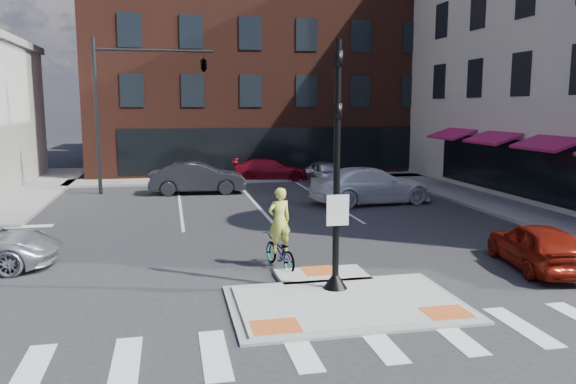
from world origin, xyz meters
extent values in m
plane|color=#28282B|center=(0.00, 0.00, 0.00)|extent=(120.00, 120.00, 0.00)
cube|color=gray|center=(0.00, -0.50, 0.03)|extent=(5.40, 3.60, 0.06)
cube|color=#A8A8A3|center=(0.00, -0.50, 0.06)|extent=(5.00, 3.20, 0.12)
cube|color=#A8A8A3|center=(0.00, 1.60, 0.06)|extent=(2.40, 1.40, 0.12)
cube|color=#D35B25|center=(-1.90, -1.70, 0.12)|extent=(1.00, 0.80, 0.01)
cube|color=#D35B25|center=(1.90, -1.70, 0.12)|extent=(1.00, 0.80, 0.01)
cube|color=#D35B25|center=(0.00, 1.90, 0.12)|extent=(0.90, 0.90, 0.01)
cube|color=gray|center=(-11.00, 20.00, 0.07)|extent=(3.00, 20.00, 0.15)
cube|color=gray|center=(10.80, 10.00, 0.07)|extent=(3.00, 24.00, 0.15)
cube|color=gray|center=(3.00, 22.00, 0.07)|extent=(26.00, 3.00, 0.15)
cube|color=#4B2117|center=(3.00, 32.00, 7.50)|extent=(24.00, 18.00, 15.00)
cube|color=black|center=(3.00, 23.00, 1.80)|extent=(20.00, 0.12, 2.80)
cube|color=black|center=(12.00, 10.00, 1.70)|extent=(0.12, 16.00, 2.60)
cube|color=#BE1959|center=(11.30, 10.00, 3.05)|extent=(1.46, 3.00, 0.58)
cube|color=#BE1959|center=(11.30, 16.00, 3.05)|extent=(1.46, 3.00, 0.58)
cube|color=slate|center=(-4.00, 52.00, 5.00)|extent=(10.00, 12.00, 10.00)
cube|color=brown|center=(9.00, 54.00, 6.00)|extent=(12.00, 12.00, 12.00)
cone|color=black|center=(0.00, 0.40, 0.34)|extent=(0.60, 0.60, 0.45)
cylinder|color=black|center=(0.00, 0.40, 3.20)|extent=(0.16, 0.16, 5.80)
cube|color=white|center=(0.00, 0.28, 2.10)|extent=(0.55, 0.04, 0.75)
imported|color=black|center=(0.00, 0.40, 5.30)|extent=(0.18, 0.22, 1.10)
imported|color=black|center=(0.00, 0.40, 4.10)|extent=(0.18, 0.22, 1.10)
cylinder|color=black|center=(-7.50, 18.00, 4.00)|extent=(0.20, 0.20, 8.00)
cylinder|color=black|center=(-4.50, 18.00, 7.40)|extent=(6.00, 0.14, 0.14)
imported|color=black|center=(-2.00, 18.00, 6.80)|extent=(0.48, 2.24, 0.90)
imported|color=maroon|center=(6.19, 1.22, 0.67)|extent=(2.23, 4.15, 1.34)
imported|color=white|center=(5.37, 12.43, 0.85)|extent=(6.11, 3.03, 1.71)
imported|color=#28282D|center=(-2.50, 17.21, 0.82)|extent=(5.07, 1.97, 1.65)
imported|color=#ACAFB4|center=(5.00, 19.82, 0.69)|extent=(1.98, 4.17, 1.38)
imported|color=maroon|center=(2.19, 21.50, 0.68)|extent=(4.93, 2.59, 1.36)
imported|color=#3F3F44|center=(-0.93, 2.80, 0.49)|extent=(1.07, 1.96, 0.98)
imported|color=#C9D54B|center=(-0.93, 2.80, 1.38)|extent=(0.77, 0.59, 1.87)
camera|label=1|loc=(-3.91, -12.42, 4.58)|focal=35.00mm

